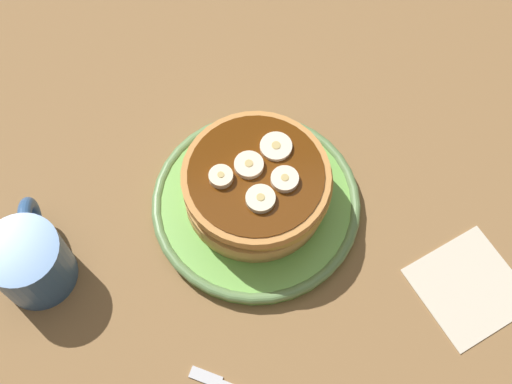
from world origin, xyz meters
The scene contains 10 objects.
ground_plane centered at (0.00, 0.00, -1.50)cm, with size 140.00×140.00×3.00cm, color olive.
plate centered at (0.00, 0.00, 1.13)cm, with size 24.51×24.51×2.10cm.
pancake_stack centered at (0.32, -0.14, 5.21)cm, with size 16.82×16.97×6.94cm.
banana_slice_0 centered at (0.99, 0.63, 8.96)cm, with size 3.20×3.20×0.92cm.
banana_slice_1 centered at (-3.19, -0.49, 8.97)cm, with size 3.16×3.16×0.95cm.
banana_slice_2 centered at (0.14, 3.78, 9.03)cm, with size 2.62×2.62×1.07cm.
banana_slice_3 centered at (-1.29, -2.89, 8.98)cm, with size 3.00×3.00×0.97cm.
banana_slice_4 centered at (2.88, -2.64, 8.86)cm, with size 3.54×3.54×0.73cm.
coffee_mug centered at (-4.35, 25.36, 4.11)cm, with size 11.54×8.35×7.98cm.
napkin centered at (-13.31, -22.22, 0.15)cm, with size 11.00×11.00×0.30cm, color beige.
Camera 1 is at (-32.50, 4.87, 70.60)cm, focal length 45.86 mm.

